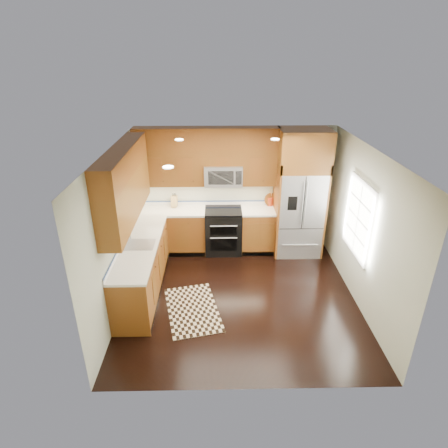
{
  "coord_description": "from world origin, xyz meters",
  "views": [
    {
      "loc": [
        -0.38,
        -5.43,
        3.95
      ],
      "look_at": [
        -0.26,
        0.6,
        1.13
      ],
      "focal_mm": 30.0,
      "sensor_mm": 36.0,
      "label": 1
    }
  ],
  "objects_px": {
    "knife_block": "(174,201)",
    "rug": "(193,309)",
    "refrigerator": "(300,194)",
    "utensil_crock": "(270,200)",
    "range": "(223,231)"
  },
  "relations": [
    {
      "from": "rug",
      "to": "refrigerator",
      "type": "bearing_deg",
      "value": 30.74
    },
    {
      "from": "refrigerator",
      "to": "knife_block",
      "type": "distance_m",
      "value": 2.6
    },
    {
      "from": "refrigerator",
      "to": "rug",
      "type": "relative_size",
      "value": 1.92
    },
    {
      "from": "refrigerator",
      "to": "range",
      "type": "bearing_deg",
      "value": 178.6
    },
    {
      "from": "range",
      "to": "refrigerator",
      "type": "relative_size",
      "value": 0.36
    },
    {
      "from": "knife_block",
      "to": "utensil_crock",
      "type": "relative_size",
      "value": 0.81
    },
    {
      "from": "rug",
      "to": "knife_block",
      "type": "bearing_deg",
      "value": 89.31
    },
    {
      "from": "refrigerator",
      "to": "knife_block",
      "type": "relative_size",
      "value": 8.6
    },
    {
      "from": "knife_block",
      "to": "rug",
      "type": "bearing_deg",
      "value": -78.1
    },
    {
      "from": "rug",
      "to": "knife_block",
      "type": "relative_size",
      "value": 4.47
    },
    {
      "from": "rug",
      "to": "utensil_crock",
      "type": "xyz_separation_m",
      "value": [
        1.55,
        2.28,
        1.06
      ]
    },
    {
      "from": "rug",
      "to": "knife_block",
      "type": "height_order",
      "value": "knife_block"
    },
    {
      "from": "knife_block",
      "to": "utensil_crock",
      "type": "xyz_separation_m",
      "value": [
        2.02,
        0.04,
        0.01
      ]
    },
    {
      "from": "refrigerator",
      "to": "knife_block",
      "type": "height_order",
      "value": "refrigerator"
    },
    {
      "from": "rug",
      "to": "range",
      "type": "bearing_deg",
      "value": 62.08
    }
  ]
}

